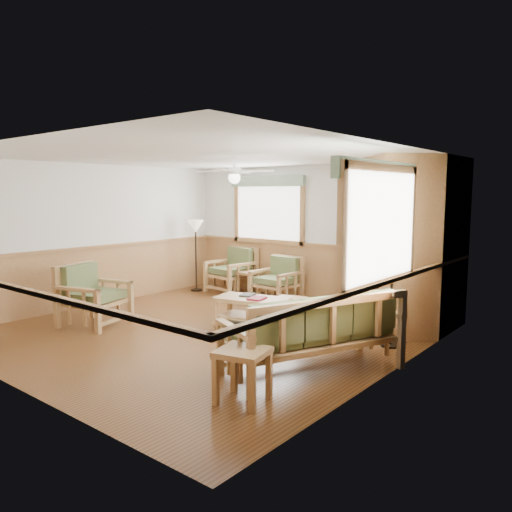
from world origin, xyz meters
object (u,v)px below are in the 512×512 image
Objects in this scene: sofa at (313,332)px; armchair_back_left at (231,270)px; coffee_table at (252,312)px; armchair_back_right at (276,280)px; floor_lamp_left at (196,255)px; footstool at (290,311)px; floor_lamp_right at (392,286)px; armchair_left at (94,295)px; end_table_sofa at (243,375)px; end_table_chairs at (247,283)px.

sofa is 5.08m from armchair_back_left.
armchair_back_left is at bearing 125.32° from coffee_table.
floor_lamp_left is at bearing -172.46° from armchair_back_right.
floor_lamp_left reaches higher than footstool.
floor_lamp_right is at bearing -12.55° from floor_lamp_left.
coffee_table is 3.28m from floor_lamp_left.
armchair_back_right is 1.83× the size of footstool.
armchair_left is (-3.94, -0.42, 0.01)m from sofa.
armchair_back_right is at bearing 4.88° from floor_lamp_left.
end_table_sofa is at bearing -40.70° from armchair_back_left.
armchair_back_left is at bearing 161.05° from floor_lamp_right.
footstool is (2.41, 2.10, -0.29)m from armchair_left.
end_table_sofa is at bearing -117.31° from armchair_left.
end_table_chairs is 0.90× the size of end_table_sofa.
floor_lamp_right is at bearing -81.05° from armchair_left.
sofa is 2.14× the size of armchair_left.
end_table_chairs is at bearing 17.58° from floor_lamp_left.
footstool is (0.38, 0.53, -0.02)m from coffee_table.
floor_lamp_right is (2.21, 0.39, 0.63)m from coffee_table.
footstool is 1.94m from floor_lamp_right.
floor_lamp_right is (0.39, 2.74, 0.58)m from end_table_sofa.
armchair_left is at bearing -95.66° from end_table_chairs.
coffee_table is at bearing -126.09° from footstool.
armchair_back_left reaches higher than coffee_table.
armchair_back_left is 0.52m from end_table_chairs.
footstool is at bearing 116.50° from end_table_sofa.
sofa is at bearing -47.91° from footstool.
armchair_back_left is at bearing 151.77° from footstool.
footstool is 3.44m from floor_lamp_left.
armchair_left is at bearing 168.67° from end_table_sofa.
sofa reaches higher than armchair_back_left.
footstool is (2.07, -1.36, -0.04)m from end_table_chairs.
footstool is at bearing -42.67° from armchair_back_right.
footstool is (-1.52, 1.68, -0.28)m from sofa.
floor_lamp_right is at bearing 81.92° from end_table_sofa.
end_table_chairs is at bearing 146.63° from footstool.
floor_lamp_right is (0.30, 1.55, 0.37)m from sofa.
armchair_left is at bearing -60.41° from sofa.
floor_lamp_left reaches higher than end_table_sofa.
armchair_back_right is 0.95m from end_table_chairs.
end_table_chairs is (-0.91, 0.19, -0.20)m from armchair_back_right.
armchair_back_right is 4.80m from end_table_sofa.
end_table_sofa is at bearing -54.70° from armchair_back_right.
coffee_table is at bearing -169.88° from floor_lamp_right.
armchair_back_left is 0.82× the size of coffee_table.
floor_lamp_right is at bearing -3.30° from coffee_table.
end_table_chairs is 0.29× the size of floor_lamp_right.
sofa is at bearing -44.70° from coffee_table.
armchair_back_right is 1.88m from coffee_table.
coffee_table is (-1.91, 1.16, -0.26)m from sofa.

